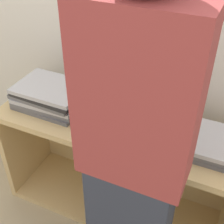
# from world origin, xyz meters

# --- Properties ---
(wall_back) EXTENTS (8.00, 0.05, 2.40)m
(wall_back) POSITION_xyz_m (0.00, 0.56, 1.20)
(wall_back) COLOR silver
(wall_back) RESTS_ON ground_plane
(cart) EXTENTS (1.33, 0.46, 0.67)m
(cart) POSITION_xyz_m (0.00, 0.29, 0.34)
(cart) COLOR tan
(cart) RESTS_ON ground_plane
(laptop_open) EXTENTS (0.37, 0.32, 0.29)m
(laptop_open) POSITION_xyz_m (0.00, 0.28, 0.73)
(laptop_open) COLOR #333338
(laptop_open) RESTS_ON cart
(laptop_stack_left) EXTENTS (0.40, 0.29, 0.13)m
(laptop_stack_left) POSITION_xyz_m (-0.40, 0.23, 0.74)
(laptop_stack_left) COLOR slate
(laptop_stack_left) RESTS_ON cart
(laptop_stack_right) EXTENTS (0.38, 0.28, 0.07)m
(laptop_stack_right) POSITION_xyz_m (0.41, 0.23, 0.71)
(laptop_stack_right) COLOR slate
(laptop_stack_right) RESTS_ON cart
(person) EXTENTS (0.40, 0.53, 1.69)m
(person) POSITION_xyz_m (0.24, -0.16, 0.85)
(person) COLOR #2D3342
(person) RESTS_ON ground_plane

